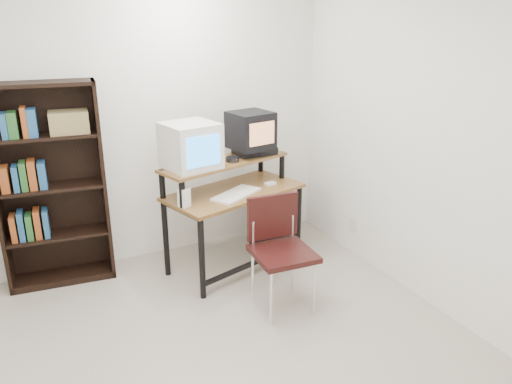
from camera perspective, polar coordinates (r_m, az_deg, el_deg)
name	(u,v)px	position (r m, az deg, el deg)	size (l,w,h in m)	color
back_wall	(117,124)	(4.58, -15.61, 7.48)	(4.00, 0.01, 2.60)	white
right_wall	(462,151)	(3.81, 22.52, 4.35)	(0.01, 4.00, 2.60)	white
computer_desk	(233,195)	(4.46, -2.69, -0.30)	(1.34, 0.92, 0.98)	brown
crt_monitor	(191,146)	(4.23, -7.49, 5.21)	(0.49, 0.49, 0.39)	white
vcr	(254,151)	(4.65, -0.18, 4.72)	(0.36, 0.26, 0.08)	black
crt_tv	(251,130)	(4.56, -0.62, 7.08)	(0.41, 0.40, 0.33)	black
cd_spindle	(233,160)	(4.41, -2.70, 3.67)	(0.12, 0.12, 0.05)	#26262B
keyboard	(236,195)	(4.30, -2.27, -0.37)	(0.47, 0.21, 0.04)	white
mousepad	(271,186)	(4.57, 1.67, 0.66)	(0.22, 0.18, 0.01)	black
mouse	(270,184)	(4.57, 1.62, 0.92)	(0.10, 0.06, 0.03)	white
desk_speaker	(184,198)	(4.07, -8.21, -0.72)	(0.08, 0.07, 0.17)	white
pc_tower	(273,230)	(4.91, 1.91, -4.40)	(0.20, 0.45, 0.42)	black
school_chair	(279,241)	(3.89, 2.65, -5.62)	(0.47, 0.47, 0.89)	black
bookshelf	(51,183)	(4.47, -22.40, 0.91)	(0.88, 0.37, 1.72)	black
wall_outlet	(353,224)	(4.92, 11.02, -3.57)	(0.02, 0.08, 0.12)	beige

